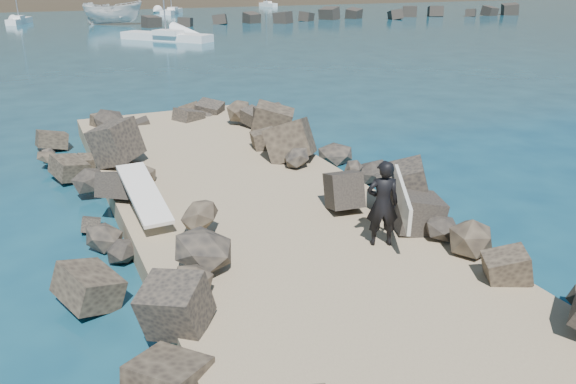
{
  "coord_description": "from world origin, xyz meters",
  "views": [
    {
      "loc": [
        -4.43,
        -10.56,
        5.61
      ],
      "look_at": [
        0.0,
        -1.0,
        1.5
      ],
      "focal_mm": 35.0,
      "sensor_mm": 36.0,
      "label": 1
    }
  ],
  "objects_px": {
    "surfboard_resting": "(144,198)",
    "surfer_with_board": "(385,203)",
    "sailboat_c": "(166,36)",
    "boat_imported": "(113,13)"
  },
  "relations": [
    {
      "from": "boat_imported",
      "to": "sailboat_c",
      "type": "bearing_deg",
      "value": -148.9
    },
    {
      "from": "surfboard_resting",
      "to": "boat_imported",
      "type": "bearing_deg",
      "value": 79.58
    },
    {
      "from": "surfer_with_board",
      "to": "sailboat_c",
      "type": "height_order",
      "value": "sailboat_c"
    },
    {
      "from": "boat_imported",
      "to": "sailboat_c",
      "type": "xyz_separation_m",
      "value": [
        1.64,
        -19.21,
        -1.01
      ]
    },
    {
      "from": "boat_imported",
      "to": "surfer_with_board",
      "type": "height_order",
      "value": "boat_imported"
    },
    {
      "from": "surfboard_resting",
      "to": "surfer_with_board",
      "type": "bearing_deg",
      "value": -41.95
    },
    {
      "from": "sailboat_c",
      "to": "surfboard_resting",
      "type": "bearing_deg",
      "value": -104.02
    },
    {
      "from": "boat_imported",
      "to": "surfer_with_board",
      "type": "distance_m",
      "value": 62.77
    },
    {
      "from": "boat_imported",
      "to": "sailboat_c",
      "type": "distance_m",
      "value": 19.31
    },
    {
      "from": "surfboard_resting",
      "to": "surfer_with_board",
      "type": "relative_size",
      "value": 1.3
    }
  ]
}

